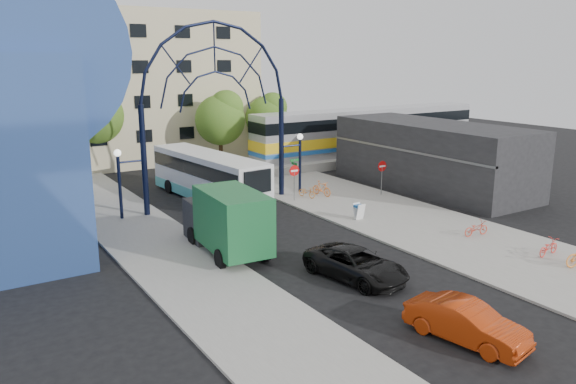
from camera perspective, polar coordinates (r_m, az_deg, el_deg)
ground at (r=27.03m, az=6.05°, el=-7.79°), size 120.00×120.00×0.00m
sidewalk_east at (r=34.92m, az=12.29°, el=-2.98°), size 8.00×56.00×0.12m
plaza_west at (r=28.94m, az=-11.80°, el=-6.43°), size 5.00×50.00×0.12m
gateway_arch at (r=37.17m, az=-7.40°, el=11.51°), size 13.64×0.44×12.10m
stop_sign at (r=38.54m, az=0.64°, el=1.85°), size 0.80×0.07×2.50m
do_not_enter_sign at (r=40.71m, az=9.53°, el=2.27°), size 0.76×0.07×2.48m
street_name_sign at (r=39.22m, az=0.65°, el=2.26°), size 0.70×0.70×2.80m
sandwich_board at (r=34.58m, az=7.21°, el=-1.76°), size 0.55×0.61×0.99m
commercial_block_east at (r=44.07m, az=14.42°, el=3.57°), size 6.00×16.00×5.00m
apartment_block at (r=57.48m, az=-14.61°, el=10.32°), size 20.00×12.10×14.00m
train_platform at (r=55.70m, az=8.15°, el=3.68°), size 32.00×5.00×0.80m
train_car at (r=55.34m, az=8.24°, el=6.23°), size 25.10×3.05×4.20m
tree_north_a at (r=50.81m, az=-6.76°, el=7.57°), size 4.48×4.48×7.00m
tree_north_b at (r=51.15m, az=-19.02°, el=7.72°), size 5.12×5.12×8.00m
tree_north_c at (r=55.41m, az=-2.03°, el=7.80°), size 4.16×4.16×6.50m
city_bus at (r=39.57m, az=-8.06°, el=1.61°), size 3.77×12.15×3.29m
green_truck at (r=28.82m, az=-6.34°, el=-2.89°), size 2.98×6.87×3.39m
black_suv at (r=25.70m, az=6.92°, el=-7.29°), size 3.13×5.39×1.41m
red_sedan at (r=21.19m, az=17.64°, el=-12.51°), size 2.35×4.58×1.44m
bike_near_a at (r=39.74m, az=1.92°, el=0.03°), size 0.87×1.61×0.80m
bike_near_b at (r=40.23m, az=3.44°, el=0.37°), size 0.82×1.83×1.06m
bike_far_a at (r=32.94m, az=18.57°, el=-3.51°), size 1.67×0.76×0.85m
bike_far_c at (r=31.06m, az=24.94°, el=-5.10°), size 1.67×0.71×0.85m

